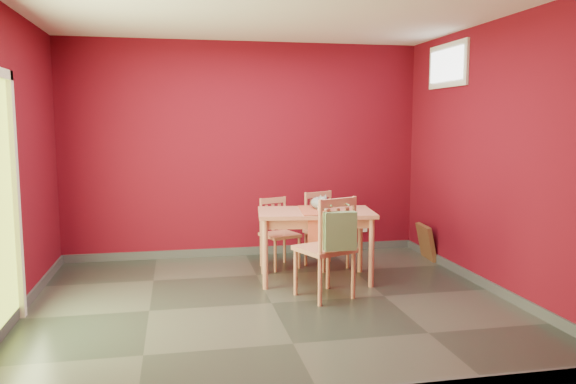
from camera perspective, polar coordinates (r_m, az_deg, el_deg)
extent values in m
plane|color=#2D342D|center=(5.41, -1.69, -11.21)|extent=(4.50, 4.50, 0.00)
plane|color=#5F0917|center=(7.13, -4.43, 4.25)|extent=(4.50, 0.00, 4.50)
plane|color=#5F0917|center=(3.20, 4.21, 0.80)|extent=(4.50, 0.00, 4.50)
plane|color=#5F0917|center=(5.27, -26.68, 2.53)|extent=(0.00, 4.00, 4.00)
plane|color=#5F0917|center=(5.95, 20.17, 3.29)|extent=(0.00, 4.00, 4.00)
plane|color=white|center=(5.24, -1.81, 18.10)|extent=(4.50, 4.50, 0.00)
cube|color=#3F4244|center=(7.30, -4.32, -6.00)|extent=(4.50, 0.02, 0.10)
cube|color=#3F4244|center=(5.51, -25.79, -11.07)|extent=(0.03, 4.00, 0.10)
cube|color=#3F4244|center=(6.16, 19.55, -8.86)|extent=(0.03, 4.00, 0.10)
cube|color=white|center=(5.35, -25.96, -0.45)|extent=(0.06, 0.08, 2.13)
cube|color=white|center=(6.84, 15.95, 12.28)|extent=(0.03, 0.90, 0.50)
cube|color=white|center=(6.83, 15.78, 12.29)|extent=(0.02, 0.76, 0.36)
cube|color=silver|center=(7.60, 7.75, -3.59)|extent=(0.08, 0.02, 0.12)
cube|color=#C6785C|center=(6.01, 2.82, -2.10)|extent=(1.30, 0.86, 0.04)
cube|color=#C6785C|center=(6.02, 2.81, -2.77)|extent=(1.16, 0.72, 0.10)
cylinder|color=#C6785C|center=(5.75, -2.32, -6.38)|extent=(0.06, 0.06, 0.72)
cylinder|color=#C6785C|center=(6.33, -2.48, -5.14)|extent=(0.06, 0.06, 0.72)
cylinder|color=#C6785C|center=(5.89, 8.48, -6.14)|extent=(0.06, 0.06, 0.72)
cylinder|color=#C6785C|center=(6.45, 7.35, -4.95)|extent=(0.06, 0.06, 0.72)
cube|color=#B14B31|center=(6.00, 2.82, -1.86)|extent=(0.40, 0.69, 0.01)
cube|color=#B14B31|center=(5.72, 3.62, -4.05)|extent=(0.32, 0.05, 0.33)
cube|color=#C6785C|center=(6.60, -0.82, -4.37)|extent=(0.49, 0.49, 0.04)
cylinder|color=#C6785C|center=(6.43, -1.31, -6.55)|extent=(0.03, 0.03, 0.37)
cylinder|color=#C6785C|center=(6.70, -2.74, -5.99)|extent=(0.03, 0.03, 0.37)
cylinder|color=#C6785C|center=(6.59, 1.13, -6.19)|extent=(0.03, 0.03, 0.37)
cylinder|color=#C6785C|center=(6.86, -0.36, -5.67)|extent=(0.03, 0.03, 0.37)
cylinder|color=#C6785C|center=(6.62, -2.76, -2.40)|extent=(0.03, 0.03, 0.41)
cylinder|color=#C6785C|center=(6.78, -0.36, -2.17)|extent=(0.03, 0.03, 0.41)
cube|color=#C6785C|center=(6.67, -1.55, -0.87)|extent=(0.33, 0.15, 0.06)
cube|color=#C6785C|center=(6.66, -2.22, -2.66)|extent=(0.04, 0.03, 0.32)
cube|color=#C6785C|center=(6.70, -1.55, -2.59)|extent=(0.04, 0.03, 0.32)
cube|color=#C6785C|center=(6.75, -0.88, -2.52)|extent=(0.04, 0.03, 0.32)
cube|color=#C6785C|center=(6.62, 3.96, -4.06)|extent=(0.53, 0.53, 0.04)
cylinder|color=#C6785C|center=(6.43, 3.62, -6.41)|extent=(0.04, 0.04, 0.40)
cylinder|color=#C6785C|center=(6.71, 1.82, -5.83)|extent=(0.04, 0.04, 0.40)
cylinder|color=#C6785C|center=(6.64, 6.08, -6.00)|extent=(0.04, 0.04, 0.40)
cylinder|color=#C6785C|center=(6.91, 4.24, -5.46)|extent=(0.04, 0.04, 0.40)
cylinder|color=#C6785C|center=(6.62, 1.83, -1.94)|extent=(0.04, 0.04, 0.44)
cylinder|color=#C6785C|center=(6.82, 4.27, -1.69)|extent=(0.04, 0.04, 0.44)
cube|color=#C6785C|center=(6.69, 3.08, -0.28)|extent=(0.36, 0.17, 0.07)
cube|color=#C6785C|center=(6.67, 2.39, -2.22)|extent=(0.04, 0.03, 0.34)
cube|color=#C6785C|center=(6.72, 3.07, -2.14)|extent=(0.04, 0.03, 0.34)
cube|color=#C6785C|center=(6.78, 3.74, -2.07)|extent=(0.04, 0.03, 0.34)
cube|color=#C6785C|center=(5.48, 3.71, -5.80)|extent=(0.61, 0.61, 0.04)
cylinder|color=#C6785C|center=(5.81, 4.07, -7.59)|extent=(0.04, 0.04, 0.46)
cylinder|color=#C6785C|center=(5.51, 6.65, -8.44)|extent=(0.04, 0.04, 0.46)
cylinder|color=#C6785C|center=(5.59, 0.78, -8.19)|extent=(0.04, 0.04, 0.46)
cylinder|color=#C6785C|center=(5.27, 3.27, -9.13)|extent=(0.04, 0.04, 0.46)
cylinder|color=#C6785C|center=(5.40, 6.72, -3.08)|extent=(0.04, 0.04, 0.50)
cylinder|color=#C6785C|center=(5.15, 3.31, -3.53)|extent=(0.04, 0.04, 0.50)
cube|color=#C6785C|center=(5.24, 5.08, -1.08)|extent=(0.41, 0.20, 0.08)
cube|color=#C6785C|center=(5.35, 5.99, -3.64)|extent=(0.04, 0.04, 0.39)
cube|color=#C6785C|center=(5.28, 5.05, -3.77)|extent=(0.04, 0.04, 0.39)
cube|color=#C6785C|center=(5.21, 4.09, -3.91)|extent=(0.04, 0.04, 0.39)
cube|color=#638655|center=(5.20, 5.30, -3.97)|extent=(0.30, 0.09, 0.36)
cylinder|color=#638655|center=(5.20, 4.25, -1.31)|extent=(0.02, 0.15, 0.02)
cylinder|color=#638655|center=(5.25, 6.03, -1.25)|extent=(0.02, 0.15, 0.02)
cube|color=brown|center=(7.24, 13.86, -4.95)|extent=(0.18, 0.44, 0.43)
cube|color=black|center=(7.24, 13.82, -4.95)|extent=(0.12, 0.31, 0.30)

